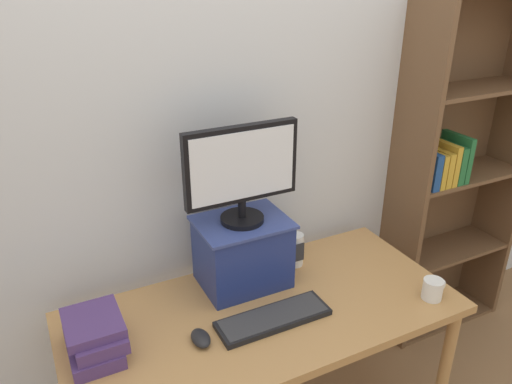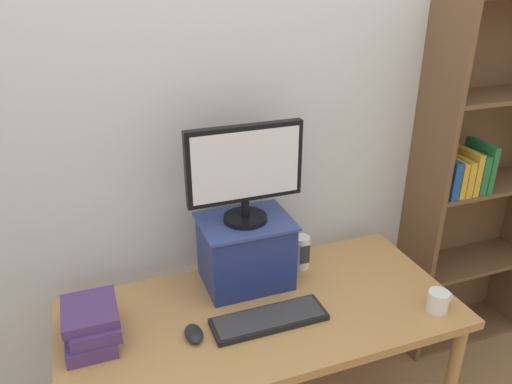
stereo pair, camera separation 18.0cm
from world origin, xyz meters
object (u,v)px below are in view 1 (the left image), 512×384
(bookshelf_unit, at_px, (452,173))
(riser_box, at_px, (243,251))
(coffee_mug, at_px, (433,289))
(desk, at_px, (264,324))
(desk_speaker, at_px, (295,250))
(computer_monitor, at_px, (242,170))
(keyboard, at_px, (273,318))
(computer_mouse, at_px, (201,338))
(book_stack, at_px, (95,336))

(bookshelf_unit, distance_m, riser_box, 1.29)
(coffee_mug, bearing_deg, desk, 159.59)
(desk, height_order, desk_speaker, desk_speaker)
(computer_monitor, relative_size, keyboard, 1.05)
(keyboard, bearing_deg, computer_monitor, 88.73)
(desk, relative_size, computer_monitor, 3.32)
(keyboard, bearing_deg, coffee_mug, -14.24)
(computer_monitor, bearing_deg, coffee_mug, -34.93)
(computer_mouse, bearing_deg, desk, 12.33)
(riser_box, bearing_deg, book_stack, -166.63)
(riser_box, relative_size, computer_mouse, 3.52)
(riser_box, xyz_separation_m, desk_speaker, (0.26, 0.02, -0.08))
(bookshelf_unit, bearing_deg, book_stack, -172.02)
(keyboard, distance_m, desk_speaker, 0.40)
(desk, distance_m, computer_monitor, 0.61)
(riser_box, distance_m, coffee_mug, 0.78)
(bookshelf_unit, distance_m, keyboard, 1.36)
(keyboard, relative_size, coffee_mug, 4.03)
(bookshelf_unit, distance_m, book_stack, 1.93)
(book_stack, bearing_deg, riser_box, 13.37)
(coffee_mug, bearing_deg, computer_mouse, 169.30)
(keyboard, bearing_deg, desk, 89.73)
(coffee_mug, bearing_deg, keyboard, 165.76)
(desk, height_order, keyboard, keyboard)
(riser_box, height_order, coffee_mug, riser_box)
(desk, distance_m, keyboard, 0.11)
(computer_monitor, relative_size, book_stack, 1.81)
(riser_box, height_order, desk_speaker, riser_box)
(desk, bearing_deg, computer_monitor, 88.35)
(coffee_mug, xyz_separation_m, desk_speaker, (-0.37, 0.46, 0.03))
(computer_monitor, distance_m, computer_mouse, 0.63)
(book_stack, relative_size, coffee_mug, 2.34)
(desk, height_order, riser_box, riser_box)
(book_stack, xyz_separation_m, desk_speaker, (0.89, 0.17, 0.01))
(bookshelf_unit, bearing_deg, desk, -165.92)
(bookshelf_unit, relative_size, computer_mouse, 17.52)
(riser_box, xyz_separation_m, coffee_mug, (0.63, -0.44, -0.11))
(desk_speaker, bearing_deg, riser_box, -176.49)
(bookshelf_unit, height_order, computer_monitor, bookshelf_unit)
(computer_mouse, distance_m, coffee_mug, 0.94)
(riser_box, relative_size, computer_monitor, 0.80)
(computer_monitor, height_order, keyboard, computer_monitor)
(desk, relative_size, bookshelf_unit, 0.84)
(riser_box, xyz_separation_m, computer_mouse, (-0.29, -0.27, -0.13))
(desk, bearing_deg, computer_mouse, -167.67)
(keyboard, distance_m, book_stack, 0.64)
(riser_box, bearing_deg, desk_speaker, 3.51)
(computer_monitor, relative_size, computer_mouse, 4.41)
(bookshelf_unit, bearing_deg, riser_box, -174.71)
(bookshelf_unit, relative_size, keyboard, 4.19)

